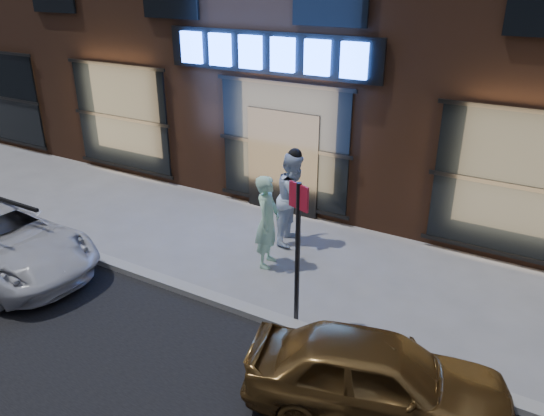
{
  "coord_description": "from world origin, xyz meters",
  "views": [
    {
      "loc": [
        5.56,
        -6.11,
        5.16
      ],
      "look_at": [
        1.07,
        1.6,
        1.2
      ],
      "focal_mm": 35.0,
      "sensor_mm": 36.0,
      "label": 1
    }
  ],
  "objects_px": {
    "man_bowtie": "(267,222)",
    "sign_post": "(298,243)",
    "man_cap": "(294,198)",
    "gold_sedan": "(377,377)"
  },
  "relations": [
    {
      "from": "man_bowtie",
      "to": "sign_post",
      "type": "height_order",
      "value": "sign_post"
    },
    {
      "from": "man_cap",
      "to": "man_bowtie",
      "type": "bearing_deg",
      "value": 175.68
    },
    {
      "from": "gold_sedan",
      "to": "sign_post",
      "type": "distance_m",
      "value": 2.26
    },
    {
      "from": "gold_sedan",
      "to": "sign_post",
      "type": "relative_size",
      "value": 1.35
    },
    {
      "from": "man_bowtie",
      "to": "sign_post",
      "type": "bearing_deg",
      "value": -148.87
    },
    {
      "from": "gold_sedan",
      "to": "sign_post",
      "type": "height_order",
      "value": "sign_post"
    },
    {
      "from": "man_cap",
      "to": "sign_post",
      "type": "relative_size",
      "value": 0.79
    },
    {
      "from": "sign_post",
      "to": "gold_sedan",
      "type": "bearing_deg",
      "value": -13.01
    },
    {
      "from": "gold_sedan",
      "to": "man_cap",
      "type": "bearing_deg",
      "value": 25.14
    },
    {
      "from": "man_bowtie",
      "to": "gold_sedan",
      "type": "height_order",
      "value": "man_bowtie"
    }
  ]
}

